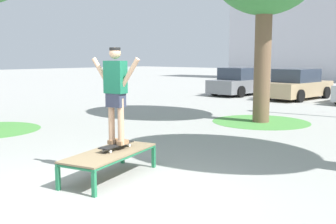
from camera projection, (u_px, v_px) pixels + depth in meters
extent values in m
plane|color=#999993|center=(101.00, 195.00, 6.11)|extent=(120.00, 120.00, 0.00)
cube|color=#237A4C|center=(123.00, 154.00, 7.96)|extent=(0.07, 0.07, 0.38)
cube|color=#237A4C|center=(154.00, 158.00, 7.64)|extent=(0.07, 0.07, 0.38)
cube|color=#237A4C|center=(58.00, 178.00, 6.33)|extent=(0.07, 0.07, 0.38)
cube|color=#237A4C|center=(94.00, 185.00, 6.02)|extent=(0.07, 0.07, 0.38)
cylinder|color=#237A4C|center=(94.00, 153.00, 7.11)|extent=(0.54, 1.85, 0.05)
cylinder|color=#237A4C|center=(127.00, 157.00, 6.80)|extent=(0.54, 1.85, 0.05)
cylinder|color=#237A4C|center=(138.00, 145.00, 7.77)|extent=(0.75, 0.25, 0.05)
cylinder|color=#237A4C|center=(75.00, 168.00, 6.14)|extent=(0.75, 0.25, 0.05)
cube|color=#847051|center=(110.00, 153.00, 6.95)|extent=(1.23, 2.03, 0.03)
cube|color=black|center=(117.00, 145.00, 7.12)|extent=(0.37, 0.82, 0.02)
cylinder|color=silver|center=(122.00, 144.00, 7.41)|extent=(0.04, 0.06, 0.06)
cylinder|color=silver|center=(129.00, 145.00, 7.33)|extent=(0.04, 0.06, 0.06)
cylinder|color=silver|center=(103.00, 151.00, 6.92)|extent=(0.04, 0.06, 0.06)
cylinder|color=silver|center=(110.00, 152.00, 6.85)|extent=(0.04, 0.06, 0.06)
cylinder|color=tan|center=(112.00, 121.00, 7.11)|extent=(0.11, 0.11, 0.82)
cube|color=#99704C|center=(114.00, 141.00, 7.21)|extent=(0.15, 0.26, 0.07)
cylinder|color=tan|center=(121.00, 122.00, 7.02)|extent=(0.11, 0.11, 0.82)
cube|color=#99704C|center=(123.00, 142.00, 7.11)|extent=(0.15, 0.26, 0.07)
cube|color=#33384C|center=(116.00, 100.00, 7.01)|extent=(0.34, 0.26, 0.24)
cube|color=#196647|center=(115.00, 77.00, 6.96)|extent=(0.40, 0.29, 0.56)
cylinder|color=tan|center=(102.00, 72.00, 7.09)|extent=(0.41, 0.17, 0.52)
cylinder|color=tan|center=(130.00, 73.00, 6.80)|extent=(0.41, 0.17, 0.52)
sphere|color=tan|center=(115.00, 53.00, 6.90)|extent=(0.20, 0.20, 0.20)
cylinder|color=black|center=(115.00, 49.00, 6.89)|extent=(0.19, 0.19, 0.05)
cylinder|color=brown|center=(262.00, 63.00, 12.78)|extent=(0.53, 0.53, 3.76)
cylinder|color=#47893D|center=(261.00, 122.00, 13.04)|extent=(3.11, 3.11, 0.01)
cube|color=slate|center=(241.00, 86.00, 22.30)|extent=(1.91, 4.28, 0.70)
cube|color=#2D3847|center=(240.00, 73.00, 22.11)|extent=(1.67, 2.18, 0.64)
cylinder|color=black|center=(242.00, 87.00, 23.84)|extent=(0.25, 0.61, 0.60)
cylinder|color=black|center=(267.00, 89.00, 22.65)|extent=(0.25, 0.61, 0.60)
cylinder|color=black|center=(215.00, 90.00, 22.01)|extent=(0.25, 0.61, 0.60)
cylinder|color=black|center=(241.00, 92.00, 20.82)|extent=(0.25, 0.61, 0.60)
cube|color=tan|center=(298.00, 89.00, 20.05)|extent=(2.05, 4.33, 0.70)
cube|color=#2D3847|center=(297.00, 75.00, 19.86)|extent=(1.73, 2.22, 0.64)
cylinder|color=black|center=(295.00, 90.00, 21.58)|extent=(0.27, 0.62, 0.60)
cylinder|color=black|center=(326.00, 92.00, 20.35)|extent=(0.27, 0.62, 0.60)
cylinder|color=black|center=(268.00, 93.00, 19.81)|extent=(0.27, 0.62, 0.60)
cylinder|color=black|center=(300.00, 96.00, 18.58)|extent=(0.27, 0.62, 0.60)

